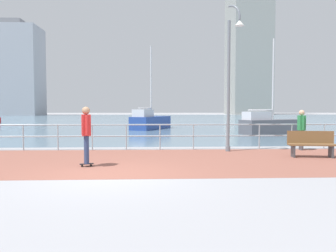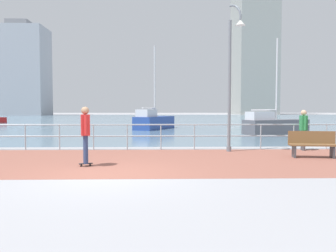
% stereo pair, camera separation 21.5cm
% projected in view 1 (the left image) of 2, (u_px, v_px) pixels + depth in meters
% --- Properties ---
extents(ground, '(220.00, 220.00, 0.00)m').
position_uv_depth(ground, '(146.00, 121.00, 48.20)').
color(ground, '#9E9EA3').
extents(brick_paving, '(28.00, 5.70, 0.01)m').
position_uv_depth(brick_paving, '(119.00, 161.00, 10.62)').
color(brick_paving, '#935647').
rests_on(brick_paving, ground).
extents(harbor_water, '(180.00, 88.00, 0.00)m').
position_uv_depth(harbor_water, '(148.00, 119.00, 58.36)').
color(harbor_water, slate).
rests_on(harbor_water, ground).
extents(waterfront_railing, '(25.25, 0.06, 1.08)m').
position_uv_depth(waterfront_railing, '(126.00, 132.00, 13.43)').
color(waterfront_railing, '#9EADB7').
rests_on(waterfront_railing, ground).
extents(lamppost, '(0.57, 0.73, 5.79)m').
position_uv_depth(lamppost, '(232.00, 71.00, 12.76)').
color(lamppost, slate).
rests_on(lamppost, ground).
extents(skateboarder, '(0.41, 0.55, 1.77)m').
position_uv_depth(skateboarder, '(86.00, 131.00, 9.49)').
color(skateboarder, black).
rests_on(skateboarder, ground).
extents(bystander, '(0.28, 0.56, 1.66)m').
position_uv_depth(bystander, '(301.00, 126.00, 13.38)').
color(bystander, '#4C4C51').
rests_on(bystander, ground).
extents(park_bench, '(1.65, 0.67, 0.92)m').
position_uv_depth(park_bench, '(311.00, 144.00, 11.41)').
color(park_bench, brown).
rests_on(park_bench, ground).
extents(sailboat_red, '(3.55, 5.22, 7.08)m').
position_uv_depth(sailboat_red, '(150.00, 121.00, 27.58)').
color(sailboat_red, '#284799').
rests_on(sailboat_red, ground).
extents(sailboat_blue, '(4.81, 3.02, 6.47)m').
position_uv_depth(sailboat_blue, '(270.00, 125.00, 22.13)').
color(sailboat_blue, '#595960').
rests_on(sailboat_blue, ground).
extents(tower_glass, '(12.74, 16.64, 45.76)m').
position_uv_depth(tower_glass, '(248.00, 50.00, 111.78)').
color(tower_glass, '#939993').
rests_on(tower_glass, ground).
extents(tower_steel, '(15.41, 10.18, 27.01)m').
position_uv_depth(tower_steel, '(13.00, 71.00, 92.16)').
color(tower_steel, '#A3A8B2').
rests_on(tower_steel, ground).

